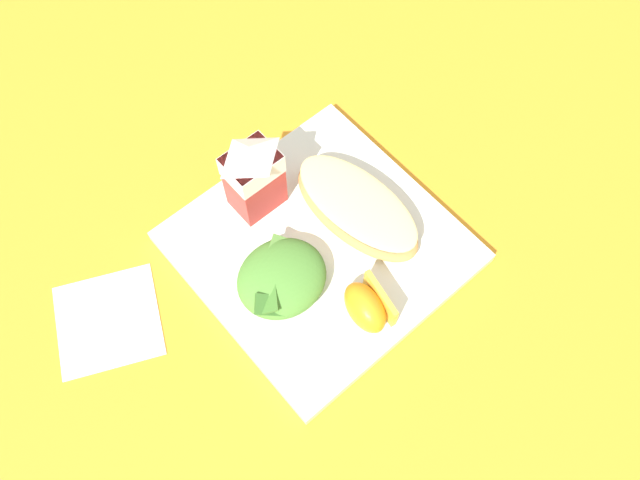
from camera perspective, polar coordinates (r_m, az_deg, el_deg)
name	(u,v)px	position (r m, az deg, el deg)	size (l,w,h in m)	color
ground	(320,250)	(0.75, 0.00, -0.88)	(3.00, 3.00, 0.00)	orange
white_plate	(320,247)	(0.74, 0.00, -0.62)	(0.28, 0.28, 0.02)	white
cheesy_pizza_bread	(359,210)	(0.73, 3.48, 2.65)	(0.10, 0.18, 0.04)	tan
green_salad_pile	(282,278)	(0.69, -3.41, -3.37)	(0.10, 0.09, 0.04)	#4C8433
milk_carton	(253,173)	(0.71, -5.92, 5.86)	(0.06, 0.04, 0.11)	#B7332D
orange_wedge_front	(366,307)	(0.68, 4.12, -5.87)	(0.05, 0.07, 0.04)	orange
paper_napkin	(108,320)	(0.75, -18.20, -6.74)	(0.11, 0.11, 0.00)	white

